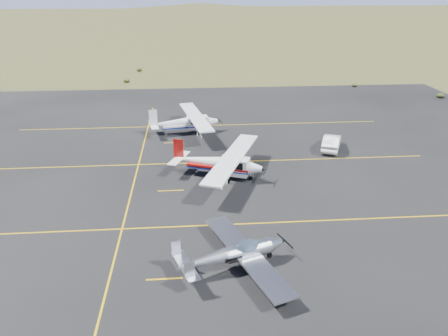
# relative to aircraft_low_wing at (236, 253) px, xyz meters

# --- Properties ---
(ground) EXTENTS (1600.00, 1600.00, 0.00)m
(ground) POSITION_rel_aircraft_low_wing_xyz_m (-0.98, 2.74, -0.92)
(ground) COLOR #383D1C
(ground) RESTS_ON ground
(apron) EXTENTS (72.00, 72.00, 0.02)m
(apron) POSITION_rel_aircraft_low_wing_xyz_m (-0.98, 9.74, -0.92)
(apron) COLOR black
(apron) RESTS_ON ground
(aircraft_low_wing) EXTENTS (6.52, 8.79, 1.93)m
(aircraft_low_wing) POSITION_rel_aircraft_low_wing_xyz_m (0.00, 0.00, 0.00)
(aircraft_low_wing) COLOR silver
(aircraft_low_wing) RESTS_ON apron
(aircraft_cessna) EXTENTS (8.17, 11.24, 2.91)m
(aircraft_cessna) POSITION_rel_aircraft_low_wing_xyz_m (-0.05, 12.60, 0.37)
(aircraft_cessna) COLOR white
(aircraft_cessna) RESTS_ON apron
(aircraft_plain) EXTENTS (6.84, 11.07, 2.79)m
(aircraft_plain) POSITION_rel_aircraft_low_wing_xyz_m (-2.77, 24.26, 0.32)
(aircraft_plain) COLOR white
(aircraft_plain) RESTS_ON apron
(sedan) EXTENTS (3.08, 4.59, 1.43)m
(sedan) POSITION_rel_aircraft_low_wing_xyz_m (11.23, 18.14, -0.20)
(sedan) COLOR white
(sedan) RESTS_ON apron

